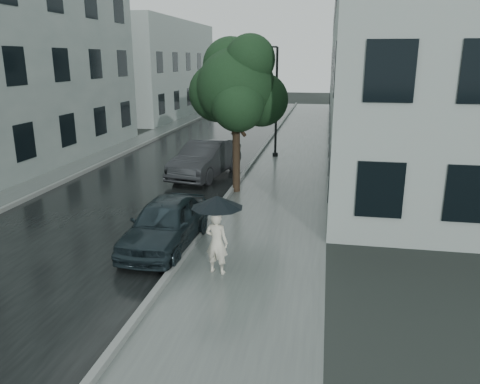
% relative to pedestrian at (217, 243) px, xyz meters
% --- Properties ---
extents(ground, '(120.00, 120.00, 0.00)m').
position_rel_pedestrian_xyz_m(ground, '(0.54, 0.83, -0.76)').
color(ground, black).
rests_on(ground, ground).
extents(sidewalk, '(3.50, 60.00, 0.01)m').
position_rel_pedestrian_xyz_m(sidewalk, '(0.79, 12.83, -0.76)').
color(sidewalk, slate).
rests_on(sidewalk, ground).
extents(kerb_near, '(0.15, 60.00, 0.15)m').
position_rel_pedestrian_xyz_m(kerb_near, '(-1.04, 12.83, -0.69)').
color(kerb_near, slate).
rests_on(kerb_near, ground).
extents(asphalt_road, '(6.85, 60.00, 0.00)m').
position_rel_pedestrian_xyz_m(asphalt_road, '(-4.54, 12.83, -0.76)').
color(asphalt_road, black).
rests_on(asphalt_road, ground).
extents(kerb_far, '(0.15, 60.00, 0.15)m').
position_rel_pedestrian_xyz_m(kerb_far, '(-8.04, 12.83, -0.69)').
color(kerb_far, slate).
rests_on(kerb_far, ground).
extents(sidewalk_far, '(1.70, 60.00, 0.01)m').
position_rel_pedestrian_xyz_m(sidewalk_far, '(-8.96, 12.83, -0.76)').
color(sidewalk_far, '#4C5451').
rests_on(sidewalk_far, ground).
extents(building_near, '(7.02, 36.00, 9.00)m').
position_rel_pedestrian_xyz_m(building_near, '(6.01, 20.33, 3.74)').
color(building_near, gray).
rests_on(building_near, ground).
extents(building_far_b, '(7.02, 18.00, 8.00)m').
position_rel_pedestrian_xyz_m(building_far_b, '(-13.24, 30.83, 3.24)').
color(building_far_b, gray).
rests_on(building_far_b, ground).
extents(pedestrian, '(0.61, 0.47, 1.51)m').
position_rel_pedestrian_xyz_m(pedestrian, '(0.00, 0.00, 0.00)').
color(pedestrian, beige).
rests_on(pedestrian, sidewalk).
extents(umbrella, '(1.36, 1.36, 1.01)m').
position_rel_pedestrian_xyz_m(umbrella, '(0.01, 0.04, 0.99)').
color(umbrella, black).
rests_on(umbrella, ground).
extents(street_tree, '(3.72, 3.38, 5.74)m').
position_rel_pedestrian_xyz_m(street_tree, '(-0.89, 7.11, 3.15)').
color(street_tree, '#332619').
rests_on(street_tree, ground).
extents(lamp_post, '(0.82, 0.47, 5.53)m').
position_rel_pedestrian_xyz_m(lamp_post, '(-0.30, 13.80, 2.39)').
color(lamp_post, black).
rests_on(lamp_post, ground).
extents(car_near, '(1.67, 3.94, 1.33)m').
position_rel_pedestrian_xyz_m(car_near, '(-1.72, 1.33, -0.09)').
color(car_near, black).
rests_on(car_near, ground).
extents(car_far, '(2.33, 4.79, 1.51)m').
position_rel_pedestrian_xyz_m(car_far, '(-2.64, 9.07, -0.00)').
color(car_far, '#26282C').
rests_on(car_far, ground).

